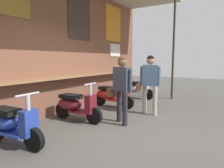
# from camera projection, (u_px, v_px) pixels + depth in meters

# --- Properties ---
(ground_plane) EXTENTS (27.17, 27.17, 0.00)m
(ground_plane) POSITION_uv_depth(u_px,v_px,m) (112.00, 128.00, 4.42)
(ground_plane) COLOR #56544F
(market_stall_facade) EXTENTS (9.70, 2.45, 3.93)m
(market_stall_facade) POSITION_uv_depth(u_px,v_px,m) (50.00, 34.00, 5.14)
(market_stall_facade) COLOR brown
(market_stall_facade) RESTS_ON ground_plane
(scooter_blue) EXTENTS (0.49, 1.40, 0.97)m
(scooter_blue) POSITION_uv_depth(u_px,v_px,m) (10.00, 123.00, 3.53)
(scooter_blue) COLOR #233D9E
(scooter_blue) RESTS_ON ground_plane
(scooter_maroon) EXTENTS (0.46, 1.40, 0.97)m
(scooter_maroon) POSITION_uv_depth(u_px,v_px,m) (75.00, 105.00, 4.93)
(scooter_maroon) COLOR maroon
(scooter_maroon) RESTS_ON ground_plane
(scooter_red) EXTENTS (0.48, 1.40, 0.97)m
(scooter_red) POSITION_uv_depth(u_px,v_px,m) (111.00, 95.00, 6.35)
(scooter_red) COLOR red
(scooter_red) RESTS_ON ground_plane
(scooter_silver) EXTENTS (0.46, 1.40, 0.97)m
(scooter_silver) POSITION_uv_depth(u_px,v_px,m) (134.00, 88.00, 7.81)
(scooter_silver) COLOR #B2B5BA
(scooter_silver) RESTS_ON ground_plane
(shopper_with_handbag) EXTENTS (0.37, 0.65, 1.63)m
(shopper_with_handbag) POSITION_uv_depth(u_px,v_px,m) (149.00, 79.00, 5.44)
(shopper_with_handbag) COLOR #ADA393
(shopper_with_handbag) RESTS_ON ground_plane
(shopper_browsing) EXTENTS (0.33, 0.65, 1.59)m
(shopper_browsing) POSITION_uv_depth(u_px,v_px,m) (122.00, 84.00, 4.64)
(shopper_browsing) COLOR #232328
(shopper_browsing) RESTS_ON ground_plane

